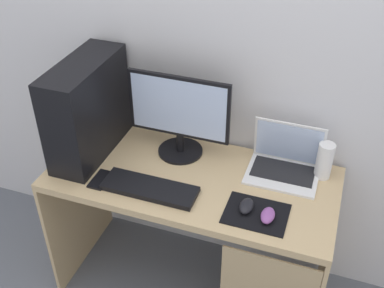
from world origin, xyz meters
TOP-DOWN VIEW (x-y plane):
  - ground_plane at (0.00, 0.00)m, footprint 8.00×8.00m
  - wall_back at (0.00, 0.34)m, footprint 4.00×0.05m
  - desk at (0.02, -0.01)m, footprint 1.31×0.59m
  - pc_tower at (-0.52, 0.04)m, footprint 0.19×0.50m
  - monitor at (-0.12, 0.15)m, footprint 0.48×0.22m
  - laptop at (0.38, 0.17)m, footprint 0.32×0.24m
  - speaker at (0.55, 0.20)m, footprint 0.07×0.07m
  - keyboard at (-0.14, -0.15)m, footprint 0.42×0.14m
  - mousepad at (0.33, -0.14)m, footprint 0.26×0.20m
  - mouse_left at (0.29, -0.13)m, footprint 0.06×0.10m
  - mouse_right at (0.38, -0.16)m, footprint 0.06×0.10m
  - cell_phone at (-0.38, -0.16)m, footprint 0.07×0.13m

SIDE VIEW (x-z plane):
  - ground_plane at x=0.00m, z-range 0.00..0.00m
  - desk at x=0.02m, z-range 0.21..0.97m
  - mousepad at x=0.33m, z-range 0.75..0.76m
  - cell_phone at x=-0.38m, z-range 0.75..0.76m
  - keyboard at x=-0.14m, z-range 0.75..0.78m
  - mouse_left at x=0.29m, z-range 0.76..0.79m
  - mouse_right at x=0.38m, z-range 0.76..0.79m
  - laptop at x=0.38m, z-range 0.68..0.92m
  - speaker at x=0.55m, z-range 0.75..0.93m
  - monitor at x=-0.12m, z-range 0.76..1.17m
  - pc_tower at x=-0.52m, z-range 0.75..1.22m
  - wall_back at x=0.00m, z-range 0.00..2.60m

